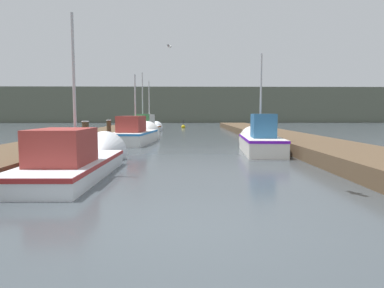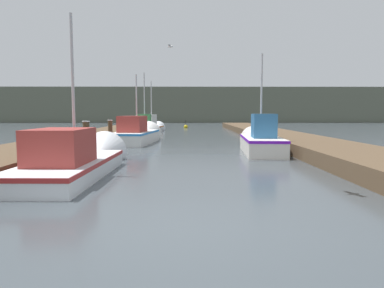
# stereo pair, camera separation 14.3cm
# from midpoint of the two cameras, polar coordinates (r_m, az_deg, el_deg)

# --- Properties ---
(ground_plane) EXTENTS (200.00, 200.00, 0.00)m
(ground_plane) POSITION_cam_midpoint_polar(r_m,az_deg,el_deg) (5.14, -1.52, -14.14)
(ground_plane) COLOR #3D4449
(dock_left) EXTENTS (2.96, 40.00, 0.50)m
(dock_left) POSITION_cam_midpoint_polar(r_m,az_deg,el_deg) (21.64, -16.12, 1.20)
(dock_left) COLOR brown
(dock_left) RESTS_ON ground_plane
(dock_right) EXTENTS (2.96, 40.00, 0.50)m
(dock_right) POSITION_cam_midpoint_polar(r_m,az_deg,el_deg) (21.62, 13.74, 1.25)
(dock_right) COLOR brown
(dock_right) RESTS_ON ground_plane
(distant_shore_ridge) EXTENTS (120.00, 16.00, 5.97)m
(distant_shore_ridge) POSITION_cam_midpoint_polar(r_m,az_deg,el_deg) (65.16, -1.13, 6.39)
(distant_shore_ridge) COLOR #565B4C
(distant_shore_ridge) RESTS_ON ground_plane
(fishing_boat_0) EXTENTS (1.78, 6.02, 4.89)m
(fishing_boat_0) POSITION_cam_midpoint_polar(r_m,az_deg,el_deg) (10.24, -18.37, -2.43)
(fishing_boat_0) COLOR silver
(fishing_boat_0) RESTS_ON ground_plane
(fishing_boat_1) EXTENTS (1.79, 5.09, 4.51)m
(fishing_boat_1) POSITION_cam_midpoint_polar(r_m,az_deg,el_deg) (15.06, 10.94, 0.56)
(fishing_boat_1) COLOR silver
(fishing_boat_1) RESTS_ON ground_plane
(fishing_boat_2) EXTENTS (2.27, 5.76, 4.28)m
(fishing_boat_2) POSITION_cam_midpoint_polar(r_m,az_deg,el_deg) (19.65, -9.35, 1.65)
(fishing_boat_2) COLOR silver
(fishing_boat_2) RESTS_ON ground_plane
(fishing_boat_3) EXTENTS (1.73, 4.81, 4.95)m
(fishing_boat_3) POSITION_cam_midpoint_polar(r_m,az_deg,el_deg) (25.08, -8.33, 2.45)
(fishing_boat_3) COLOR silver
(fishing_boat_3) RESTS_ON ground_plane
(fishing_boat_4) EXTENTS (1.91, 6.35, 4.78)m
(fishing_boat_4) POSITION_cam_midpoint_polar(r_m,az_deg,el_deg) (30.11, -7.19, 2.88)
(fishing_boat_4) COLOR silver
(fishing_boat_4) RESTS_ON ground_plane
(mooring_piling_0) EXTENTS (0.30, 0.30, 1.37)m
(mooring_piling_0) POSITION_cam_midpoint_polar(r_m,az_deg,el_deg) (14.71, -17.56, 1.06)
(mooring_piling_0) COLOR #473523
(mooring_piling_0) RESTS_ON ground_plane
(mooring_piling_1) EXTENTS (0.24, 0.24, 1.03)m
(mooring_piling_1) POSITION_cam_midpoint_polar(r_m,az_deg,el_deg) (11.49, -23.42, -1.10)
(mooring_piling_1) COLOR #473523
(mooring_piling_1) RESTS_ON ground_plane
(mooring_piling_2) EXTENTS (0.28, 0.28, 1.30)m
(mooring_piling_2) POSITION_cam_midpoint_polar(r_m,az_deg,el_deg) (19.43, -13.88, 2.02)
(mooring_piling_2) COLOR #473523
(mooring_piling_2) RESTS_ON ground_plane
(mooring_piling_3) EXTENTS (0.30, 0.30, 1.09)m
(mooring_piling_3) POSITION_cam_midpoint_polar(r_m,az_deg,el_deg) (17.02, 12.97, 1.24)
(mooring_piling_3) COLOR #473523
(mooring_piling_3) RESTS_ON ground_plane
(channel_buoy) EXTENTS (0.45, 0.45, 0.95)m
(channel_buoy) POSITION_cam_midpoint_polar(r_m,az_deg,el_deg) (37.98, -1.57, 2.89)
(channel_buoy) COLOR gold
(channel_buoy) RESTS_ON ground_plane
(seagull_lead) EXTENTS (0.30, 0.56, 0.12)m
(seagull_lead) POSITION_cam_midpoint_polar(r_m,az_deg,el_deg) (18.44, -4.04, 15.92)
(seagull_lead) COLOR white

